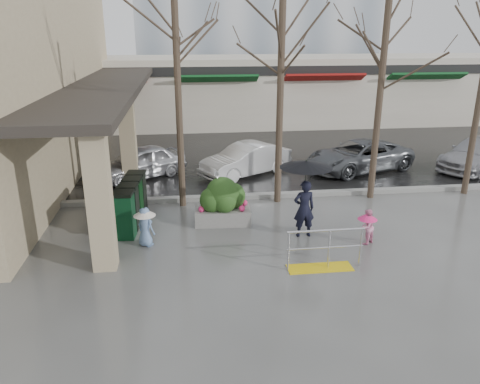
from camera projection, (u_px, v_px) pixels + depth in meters
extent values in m
plane|color=#51514F|center=(260.00, 249.00, 12.43)|extent=(120.00, 120.00, 0.00)
cube|color=black|center=(210.00, 113.00, 33.06)|extent=(120.00, 36.00, 0.01)
cube|color=gray|center=(241.00, 197.00, 16.16)|extent=(120.00, 0.30, 0.15)
cube|color=#2D2823|center=(106.00, 82.00, 18.20)|extent=(2.80, 18.00, 0.25)
cube|color=tan|center=(100.00, 200.00, 10.94)|extent=(0.55, 0.55, 3.50)
cube|color=tan|center=(128.00, 139.00, 17.04)|extent=(0.55, 0.55, 3.50)
cube|color=beige|center=(245.00, 90.00, 28.89)|extent=(34.00, 6.00, 4.00)
cube|color=maroon|center=(104.00, 83.00, 24.97)|extent=(4.50, 1.68, 0.87)
cube|color=#0F4C1E|center=(216.00, 82.00, 25.66)|extent=(4.50, 1.68, 0.87)
cube|color=maroon|center=(322.00, 80.00, 26.35)|extent=(4.50, 1.68, 0.87)
cube|color=#0F4C1E|center=(423.00, 79.00, 27.04)|extent=(4.50, 1.68, 0.87)
cube|color=black|center=(252.00, 71.00, 25.71)|extent=(34.00, 0.35, 0.50)
cube|color=yellow|center=(320.00, 268.00, 11.45)|extent=(1.60, 0.50, 0.02)
cylinder|color=silver|center=(288.00, 251.00, 11.20)|extent=(0.05, 0.05, 1.00)
cylinder|color=silver|center=(329.00, 249.00, 11.32)|extent=(0.05, 0.05, 1.00)
cylinder|color=silver|center=(361.00, 247.00, 11.41)|extent=(0.05, 0.05, 1.00)
cylinder|color=silver|center=(326.00, 230.00, 11.14)|extent=(1.90, 0.06, 0.06)
cylinder|color=silver|center=(325.00, 248.00, 11.29)|extent=(1.90, 0.04, 0.04)
cylinder|color=#382B21|center=(179.00, 102.00, 14.47)|extent=(0.22, 0.22, 6.80)
cylinder|color=#382B21|center=(280.00, 98.00, 14.80)|extent=(0.22, 0.22, 7.00)
cylinder|color=#382B21|center=(379.00, 104.00, 15.26)|extent=(0.22, 0.22, 6.50)
imported|color=black|center=(304.00, 209.00, 13.00)|extent=(0.62, 0.42, 1.64)
cylinder|color=black|center=(305.00, 180.00, 12.72)|extent=(0.02, 0.02, 1.04)
cone|color=black|center=(306.00, 164.00, 12.58)|extent=(1.44, 1.44, 0.18)
sphere|color=black|center=(306.00, 160.00, 12.54)|extent=(0.05, 0.05, 0.05)
imported|color=pink|center=(367.00, 227.00, 12.63)|extent=(0.61, 0.58, 0.99)
cylinder|color=black|center=(367.00, 221.00, 12.57)|extent=(0.02, 0.02, 0.43)
cone|color=#FF287D|center=(368.00, 216.00, 12.53)|extent=(0.53, 0.53, 0.18)
sphere|color=black|center=(368.00, 212.00, 12.50)|extent=(0.05, 0.05, 0.05)
imported|color=#698ABC|center=(145.00, 227.00, 12.49)|extent=(0.63, 0.60, 1.09)
cylinder|color=black|center=(145.00, 218.00, 12.41)|extent=(0.02, 0.02, 0.51)
cone|color=white|center=(144.00, 212.00, 12.35)|extent=(0.59, 0.59, 0.18)
sphere|color=black|center=(144.00, 209.00, 12.32)|extent=(0.05, 0.05, 0.05)
cube|color=slate|center=(223.00, 216.00, 14.07)|extent=(1.69, 0.91, 0.46)
ellipsoid|color=#1E4114|center=(222.00, 194.00, 13.85)|extent=(1.01, 0.91, 1.06)
sphere|color=#1E4114|center=(212.00, 200.00, 13.77)|extent=(0.73, 0.73, 0.73)
sphere|color=#1E4114|center=(233.00, 196.00, 14.05)|extent=(0.77, 0.77, 0.77)
cube|color=#0D3D20|center=(125.00, 217.00, 12.96)|extent=(0.56, 0.56, 1.25)
cube|color=black|center=(123.00, 193.00, 12.74)|extent=(0.60, 0.60, 0.09)
cube|color=black|center=(129.00, 208.00, 13.55)|extent=(0.56, 0.56, 1.25)
cube|color=black|center=(127.00, 186.00, 13.33)|extent=(0.60, 0.60, 0.09)
cube|color=#0C3413|center=(133.00, 201.00, 14.14)|extent=(0.56, 0.56, 1.25)
cube|color=black|center=(132.00, 179.00, 13.92)|extent=(0.60, 0.60, 0.09)
cube|color=black|center=(137.00, 194.00, 14.74)|extent=(0.56, 0.56, 1.25)
cube|color=black|center=(136.00, 173.00, 14.51)|extent=(0.60, 0.60, 0.09)
imported|color=silver|center=(139.00, 162.00, 18.26)|extent=(3.90, 3.28, 1.26)
imported|color=white|center=(246.00, 160.00, 18.63)|extent=(3.96, 3.12, 1.26)
imported|color=#585C60|center=(359.00, 156.00, 19.22)|extent=(4.97, 3.46, 1.26)
imported|color=#9F9EA2|center=(477.00, 154.00, 19.55)|extent=(4.59, 3.89, 1.26)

